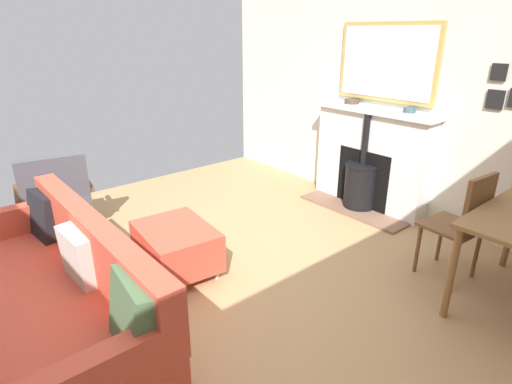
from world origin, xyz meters
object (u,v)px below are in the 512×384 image
Objects in this scene: fireplace at (369,164)px; sofa at (47,304)px; armchair_accent at (54,190)px; dining_chair_near_fireplace at (464,220)px; mantel_bowl_near at (352,101)px; ottoman at (176,246)px; mantel_bowl_far at (410,110)px.

fireplace reaches higher than sofa.
dining_chair_near_fireplace reaches higher than armchair_accent.
mantel_bowl_near is 2.58m from ottoman.
sofa is 1.79m from armchair_accent.
mantel_bowl_far is 0.14× the size of dining_chair_near_fireplace.
fireplace reaches higher than armchair_accent.
mantel_bowl_near and mantel_bowl_far have the same top height.
fireplace is 3.43m from sofa.
armchair_accent is (2.93, -1.94, -0.71)m from mantel_bowl_far.
dining_chair_near_fireplace is (-2.19, 2.94, 0.08)m from armchair_accent.
mantel_bowl_near is 3.26m from armchair_accent.
mantel_bowl_near is at bearing -90.00° from mantel_bowl_far.
mantel_bowl_near is 3.59m from sofa.
dining_chair_near_fireplace is (0.71, 1.38, 0.02)m from fireplace.
mantel_bowl_far reaches higher than fireplace.
fireplace is 11.54× the size of mantel_bowl_far.
mantel_bowl_near is (-0.04, -0.33, 0.65)m from fireplace.
armchair_accent is at bearing -33.47° from mantel_bowl_far.
armchair_accent is (2.93, -1.23, -0.71)m from mantel_bowl_near.
dining_chair_near_fireplace is (-1.66, 1.54, 0.28)m from ottoman.
armchair_accent is (-0.53, -1.70, 0.10)m from sofa.
dining_chair_near_fireplace reaches higher than ottoman.
dining_chair_near_fireplace is (0.75, 1.71, -0.63)m from mantel_bowl_near.
fireplace is 8.77× the size of mantel_bowl_near.
dining_chair_near_fireplace is at bearing 66.43° from mantel_bowl_near.
fireplace is 1.92× the size of ottoman.
fireplace reaches higher than dining_chair_near_fireplace.
sofa is at bearing 7.87° from mantel_bowl_near.
mantel_bowl_far is 1.39m from dining_chair_near_fireplace.
fireplace is 1.55m from dining_chair_near_fireplace.
sofa is at bearing -24.37° from dining_chair_near_fireplace.
mantel_bowl_far is 0.06× the size of sofa.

